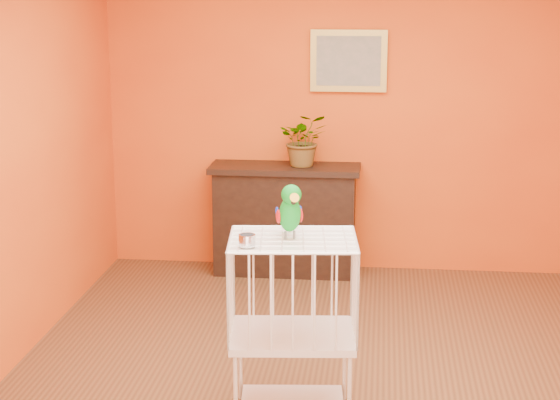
# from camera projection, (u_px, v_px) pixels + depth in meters

# --- Properties ---
(ground) EXTENTS (4.50, 4.50, 0.00)m
(ground) POSITION_uv_depth(u_px,v_px,m) (330.00, 374.00, 5.82)
(ground) COLOR brown
(ground) RESTS_ON ground
(room_shell) EXTENTS (4.50, 4.50, 4.50)m
(room_shell) POSITION_uv_depth(u_px,v_px,m) (333.00, 123.00, 5.45)
(room_shell) COLOR #E35C15
(room_shell) RESTS_ON ground
(console_cabinet) EXTENTS (1.23, 0.44, 0.91)m
(console_cabinet) POSITION_uv_depth(u_px,v_px,m) (285.00, 219.00, 7.74)
(console_cabinet) COLOR black
(console_cabinet) RESTS_ON ground
(potted_plant) EXTENTS (0.44, 0.48, 0.34)m
(potted_plant) POSITION_uv_depth(u_px,v_px,m) (303.00, 146.00, 7.54)
(potted_plant) COLOR #26722D
(potted_plant) RESTS_ON console_cabinet
(framed_picture) EXTENTS (0.62, 0.04, 0.50)m
(framed_picture) POSITION_uv_depth(u_px,v_px,m) (349.00, 61.00, 7.56)
(framed_picture) COLOR #B2963F
(framed_picture) RESTS_ON room_shell
(birdcage) EXTENTS (0.72, 0.58, 1.04)m
(birdcage) POSITION_uv_depth(u_px,v_px,m) (293.00, 326.00, 5.13)
(birdcage) COLOR silver
(birdcage) RESTS_ON ground
(feed_cup) EXTENTS (0.09, 0.09, 0.06)m
(feed_cup) POSITION_uv_depth(u_px,v_px,m) (247.00, 240.00, 4.86)
(feed_cup) COLOR silver
(feed_cup) RESTS_ON birdcage
(parrot) EXTENTS (0.17, 0.27, 0.31)m
(parrot) POSITION_uv_depth(u_px,v_px,m) (290.00, 211.00, 4.98)
(parrot) COLOR #59544C
(parrot) RESTS_ON birdcage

